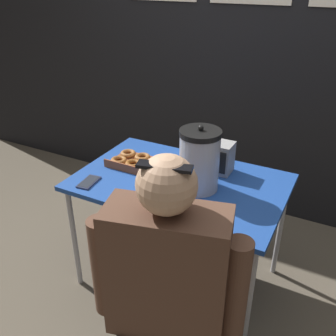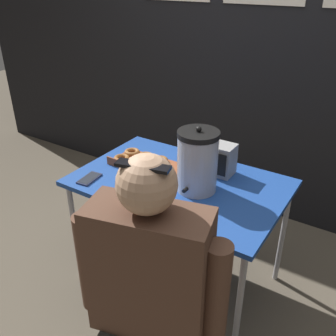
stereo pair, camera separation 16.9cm
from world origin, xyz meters
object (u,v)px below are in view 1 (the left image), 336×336
Objects in this scene: donut_box at (143,164)px; space_heater at (219,157)px; cell_phone at (89,182)px; person_seated at (167,300)px; coffee_urn at (199,160)px.

space_heater reaches higher than donut_box.
space_heater is at bearing 21.10° from donut_box.
donut_box is 0.46m from space_heater.
space_heater is (0.60, 0.47, 0.09)m from cell_phone.
person_seated is at bearing -81.98° from space_heater.
donut_box is at bearing -159.24° from space_heater.
person_seated is at bearing -77.02° from coffee_urn.
space_heater is 0.94m from person_seated.
donut_box is 0.36× the size of person_seated.
person_seated is (0.55, -0.74, -0.17)m from donut_box.
person_seated is at bearing -52.89° from donut_box.
coffee_urn is 0.25m from space_heater.
coffee_urn reaches higher than cell_phone.
cell_phone is (-0.57, -0.24, -0.17)m from coffee_urn.
donut_box is 2.85× the size of cell_phone.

